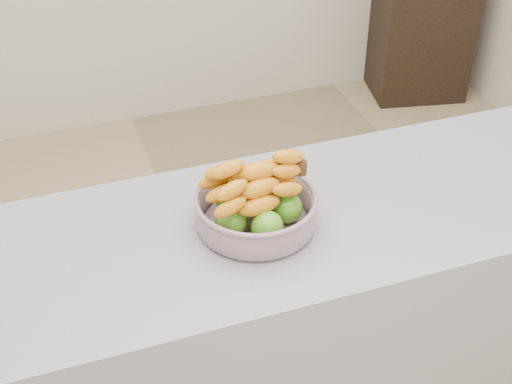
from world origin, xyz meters
TOP-DOWN VIEW (x-y plane):
  - counter at (0.00, -0.20)m, footprint 2.00×0.60m
  - cabinet at (1.65, 1.78)m, footprint 0.58×0.50m
  - fruit_bowl at (-0.04, -0.20)m, footprint 0.30×0.30m

SIDE VIEW (x-z plane):
  - counter at x=0.00m, z-range 0.00..0.90m
  - cabinet at x=1.65m, z-range 0.00..0.91m
  - fruit_bowl at x=-0.04m, z-range 0.87..1.05m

